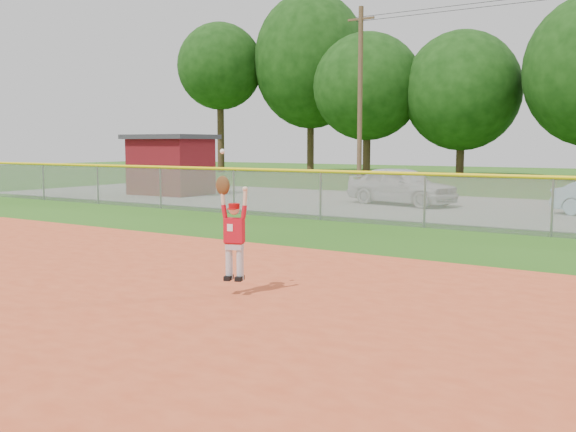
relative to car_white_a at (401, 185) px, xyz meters
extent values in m
plane|color=#255313|center=(3.13, -15.82, -0.76)|extent=(120.00, 120.00, 0.00)
cube|color=gray|center=(3.13, 0.18, -0.75)|extent=(44.00, 10.00, 0.03)
imported|color=silver|center=(0.00, 0.00, 0.00)|extent=(4.58, 2.59, 1.47)
cube|color=#560C11|center=(-10.90, -0.96, 0.51)|extent=(3.30, 2.50, 2.55)
cube|color=#333338|center=(-10.90, -0.96, 1.89)|extent=(3.72, 2.91, 0.20)
cube|color=gray|center=(3.13, -5.82, -0.01)|extent=(40.00, 0.03, 1.50)
cylinder|color=yellow|center=(3.13, -5.82, 0.74)|extent=(40.00, 0.10, 0.10)
cylinder|color=gray|center=(-13.53, -5.82, -0.01)|extent=(0.06, 0.06, 1.50)
cylinder|color=gray|center=(-10.20, -5.82, -0.01)|extent=(0.06, 0.06, 1.50)
cylinder|color=gray|center=(-6.87, -5.82, -0.01)|extent=(0.06, 0.06, 1.50)
cylinder|color=gray|center=(-3.53, -5.82, -0.01)|extent=(0.06, 0.06, 1.50)
cylinder|color=gray|center=(-0.20, -5.82, -0.01)|extent=(0.06, 0.06, 1.50)
cylinder|color=gray|center=(3.13, -5.82, -0.01)|extent=(0.06, 0.06, 1.50)
cylinder|color=gray|center=(6.47, -5.82, -0.01)|extent=(0.06, 0.06, 1.50)
cylinder|color=#4C3823|center=(-4.87, 6.18, 3.74)|extent=(0.24, 0.24, 9.00)
cube|color=#4C3823|center=(-4.87, 6.18, 7.64)|extent=(1.40, 0.10, 0.10)
cylinder|color=#422D1C|center=(-24.11, 19.19, 2.17)|extent=(0.56, 0.56, 5.87)
ellipsoid|color=#193F0F|center=(-24.11, 19.19, 7.90)|extent=(6.95, 6.95, 7.05)
cylinder|color=#422D1C|center=(-17.47, 22.58, 2.28)|extent=(0.56, 0.56, 6.10)
ellipsoid|color=#193F0F|center=(-17.47, 22.58, 8.24)|extent=(9.19, 9.19, 10.85)
cylinder|color=#422D1C|center=(-11.49, 20.71, 1.45)|extent=(0.56, 0.56, 4.43)
ellipsoid|color=#193F0F|center=(-11.49, 20.71, 5.78)|extent=(8.01, 8.01, 7.88)
cylinder|color=#422D1C|center=(-4.94, 22.35, 1.29)|extent=(0.56, 0.56, 4.11)
ellipsoid|color=#193F0F|center=(-4.94, 22.35, 5.30)|extent=(8.19, 8.19, 8.39)
cylinder|color=silver|center=(3.57, -15.18, -0.26)|extent=(0.14, 0.14, 0.49)
cylinder|color=silver|center=(3.74, -15.12, -0.26)|extent=(0.14, 0.14, 0.49)
cube|color=black|center=(3.58, -15.20, -0.47)|extent=(0.15, 0.22, 0.07)
cube|color=black|center=(3.75, -15.15, -0.47)|extent=(0.15, 0.22, 0.07)
cube|color=silver|center=(3.66, -15.15, 0.02)|extent=(0.28, 0.21, 0.10)
cube|color=maroon|center=(3.66, -15.15, 0.07)|extent=(0.30, 0.22, 0.04)
cube|color=red|center=(3.66, -15.15, 0.26)|extent=(0.33, 0.24, 0.37)
cube|color=white|center=(3.65, -15.24, 0.31)|extent=(0.09, 0.03, 0.11)
sphere|color=beige|center=(3.66, -15.15, 0.58)|extent=(0.21, 0.21, 0.17)
cylinder|color=#9F090B|center=(3.66, -15.15, 0.63)|extent=(0.21, 0.21, 0.08)
cube|color=#9F090B|center=(3.69, -15.23, 0.59)|extent=(0.15, 0.13, 0.02)
cylinder|color=red|center=(3.51, -15.20, 0.54)|extent=(0.11, 0.09, 0.20)
cylinder|color=beige|center=(3.49, -15.20, 0.75)|extent=(0.09, 0.08, 0.22)
ellipsoid|color=#4C2D14|center=(3.49, -15.20, 0.94)|extent=(0.28, 0.19, 0.29)
sphere|color=white|center=(3.49, -15.20, 1.45)|extent=(0.09, 0.09, 0.07)
cylinder|color=red|center=(3.81, -15.10, 0.54)|extent=(0.11, 0.09, 0.20)
cylinder|color=beige|center=(3.83, -15.10, 0.75)|extent=(0.09, 0.08, 0.22)
sphere|color=beige|center=(3.83, -15.10, 0.89)|extent=(0.10, 0.10, 0.08)
camera|label=1|loc=(9.53, -22.77, 1.55)|focal=40.00mm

